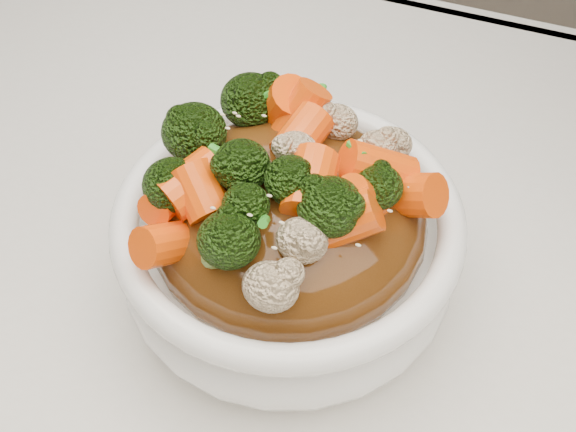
% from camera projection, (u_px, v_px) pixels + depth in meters
% --- Properties ---
extents(tablecloth, '(1.20, 0.80, 0.04)m').
position_uv_depth(tablecloth, '(315.00, 372.00, 0.42)').
color(tablecloth, white).
rests_on(tablecloth, dining_table).
extents(bowl, '(0.25, 0.25, 0.08)m').
position_uv_depth(bowl, '(288.00, 249.00, 0.40)').
color(bowl, white).
rests_on(bowl, tablecloth).
extents(sauce_base, '(0.20, 0.20, 0.09)m').
position_uv_depth(sauce_base, '(288.00, 219.00, 0.38)').
color(sauce_base, '#4E290D').
rests_on(sauce_base, bowl).
extents(carrots, '(0.20, 0.20, 0.05)m').
position_uv_depth(carrots, '(288.00, 145.00, 0.34)').
color(carrots, '#FE5208').
rests_on(carrots, sauce_base).
extents(broccoli, '(0.20, 0.20, 0.04)m').
position_uv_depth(broccoli, '(288.00, 147.00, 0.34)').
color(broccoli, black).
rests_on(broccoli, sauce_base).
extents(cauliflower, '(0.20, 0.20, 0.03)m').
position_uv_depth(cauliflower, '(288.00, 149.00, 0.34)').
color(cauliflower, beige).
rests_on(cauliflower, sauce_base).
extents(scallions, '(0.15, 0.15, 0.02)m').
position_uv_depth(scallions, '(288.00, 144.00, 0.34)').
color(scallions, '#2D9121').
rests_on(scallions, sauce_base).
extents(sesame_seeds, '(0.18, 0.18, 0.01)m').
position_uv_depth(sesame_seeds, '(288.00, 144.00, 0.34)').
color(sesame_seeds, beige).
rests_on(sesame_seeds, sauce_base).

